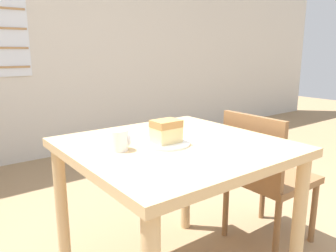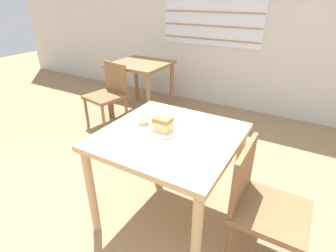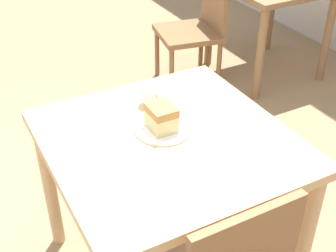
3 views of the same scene
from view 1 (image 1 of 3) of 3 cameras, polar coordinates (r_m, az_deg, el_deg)
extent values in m
cube|color=beige|center=(3.72, -23.61, 15.70)|extent=(10.00, 0.06, 2.80)
cube|color=tan|center=(1.49, 1.24, -3.67)|extent=(0.91, 0.90, 0.04)
cylinder|color=tan|center=(1.68, 21.70, -16.43)|extent=(0.06, 0.06, 0.71)
cylinder|color=tan|center=(1.78, -17.95, -14.38)|extent=(0.06, 0.06, 0.71)
cylinder|color=tan|center=(2.15, 3.12, -8.94)|extent=(0.06, 0.06, 0.71)
cube|color=brown|center=(2.10, 17.54, -8.53)|extent=(0.43, 0.43, 0.04)
cylinder|color=brown|center=(2.24, 24.01, -13.61)|extent=(0.04, 0.04, 0.39)
cylinder|color=brown|center=(2.42, 16.18, -10.99)|extent=(0.04, 0.04, 0.39)
cylinder|color=brown|center=(1.95, 18.40, -17.19)|extent=(0.04, 0.04, 0.39)
cylinder|color=brown|center=(2.15, 10.02, -13.72)|extent=(0.04, 0.04, 0.39)
cube|color=brown|center=(1.87, 14.38, -4.00)|extent=(0.03, 0.41, 0.39)
cylinder|color=white|center=(1.46, -0.51, -2.99)|extent=(0.22, 0.22, 0.01)
cube|color=#E5CC89|center=(1.44, -0.33, -1.53)|extent=(0.12, 0.09, 0.07)
cube|color=#B27F47|center=(1.43, -0.33, 0.41)|extent=(0.12, 0.09, 0.03)
cylinder|color=white|center=(1.37, -8.58, -2.47)|extent=(0.07, 0.07, 0.09)
torus|color=white|center=(1.39, -7.22, -2.23)|extent=(0.01, 0.06, 0.06)
camera|label=2|loc=(1.75, 64.99, 20.94)|focal=28.00mm
camera|label=3|loc=(2.29, 44.88, 25.11)|focal=50.00mm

